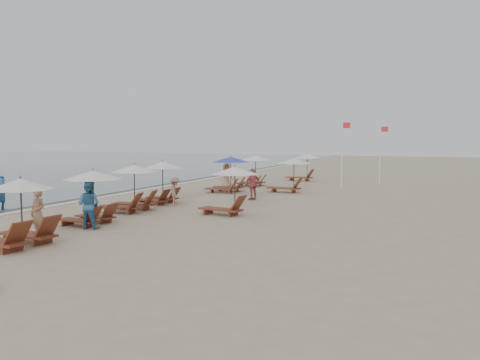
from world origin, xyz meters
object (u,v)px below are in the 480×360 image
at_px(lounger_station_1, 90,195).
at_px(lounger_station_4, 227,175).
at_px(inland_station_0, 228,187).
at_px(beachgoer_near, 38,213).
at_px(inland_station_2, 303,165).
at_px(beachgoer_mid_a, 89,205).
at_px(lounger_station_3, 159,182).
at_px(beachgoer_far_b, 226,176).
at_px(inland_station_1, 289,173).
at_px(lounger_station_0, 15,217).
at_px(flag_pole_near, 342,150).
at_px(lounger_station_5, 253,169).
at_px(beachgoer_far_a, 253,184).
at_px(beachgoer_mid_b, 175,192).
at_px(lounger_station_2, 129,190).

height_order(lounger_station_1, lounger_station_4, lounger_station_4).
xyz_separation_m(lounger_station_1, inland_station_0, (4.16, 4.48, 0.09)).
xyz_separation_m(inland_station_0, beachgoer_near, (-4.20, -7.19, -0.44)).
height_order(inland_station_2, beachgoer_mid_a, inland_station_2).
distance_m(lounger_station_3, beachgoer_near, 9.26).
xyz_separation_m(beachgoer_near, beachgoer_far_b, (-0.40, 16.94, 0.07)).
height_order(inland_station_1, beachgoer_mid_a, inland_station_1).
bearing_deg(lounger_station_1, lounger_station_0, -83.03).
height_order(lounger_station_4, inland_station_1, lounger_station_4).
height_order(inland_station_2, beachgoer_near, inland_station_2).
xyz_separation_m(inland_station_1, inland_station_2, (-1.42, 8.46, -0.00)).
xyz_separation_m(inland_station_2, flag_pole_near, (4.04, -4.29, 1.37)).
height_order(inland_station_0, beachgoer_mid_a, inland_station_0).
relative_size(beachgoer_near, beachgoer_mid_a, 0.92).
bearing_deg(beachgoer_near, lounger_station_4, 92.37).
distance_m(lounger_station_5, inland_station_0, 13.31).
height_order(lounger_station_1, beachgoer_far_a, lounger_station_1).
bearing_deg(inland_station_2, inland_station_0, -84.99).
xyz_separation_m(lounger_station_3, beachgoer_mid_a, (1.42, -7.25, -0.21)).
height_order(lounger_station_0, beachgoer_near, lounger_station_0).
bearing_deg(lounger_station_1, beachgoer_far_a, 71.67).
distance_m(beachgoer_near, beachgoer_far_b, 16.94).
distance_m(lounger_station_0, beachgoer_mid_b, 10.26).
bearing_deg(beachgoer_near, inland_station_1, 80.25).
xyz_separation_m(lounger_station_4, inland_station_0, (3.90, -8.38, 0.17)).
xyz_separation_m(lounger_station_0, inland_station_0, (3.65, 8.68, 0.34)).
bearing_deg(lounger_station_3, beachgoer_mid_a, -78.94).
relative_size(lounger_station_1, lounger_station_4, 0.92).
distance_m(lounger_station_0, beachgoer_near, 1.60).
bearing_deg(lounger_station_4, lounger_station_2, -95.59).
bearing_deg(beachgoer_far_b, lounger_station_2, -134.64).
height_order(beachgoer_mid_a, beachgoer_far_a, beachgoer_mid_a).
bearing_deg(inland_station_0, beachgoer_far_a, 99.51).
relative_size(lounger_station_0, beachgoer_near, 1.54).
bearing_deg(lounger_station_2, inland_station_0, 10.78).
bearing_deg(lounger_station_3, lounger_station_0, -82.77).
relative_size(lounger_station_0, inland_station_1, 0.95).
relative_size(lounger_station_1, beachgoer_mid_b, 1.72).
distance_m(inland_station_0, beachgoer_mid_b, 4.13).
relative_size(inland_station_2, beachgoer_mid_b, 1.90).
xyz_separation_m(beachgoer_mid_b, beachgoer_far_a, (2.88, 3.79, 0.16)).
height_order(inland_station_2, flag_pole_near, flag_pole_near).
distance_m(lounger_station_4, inland_station_0, 9.25).
relative_size(inland_station_0, beachgoer_far_b, 1.50).
distance_m(inland_station_0, beachgoer_far_b, 10.79).
bearing_deg(beachgoer_mid_a, lounger_station_4, -98.88).
distance_m(lounger_station_4, beachgoer_near, 15.58).
bearing_deg(beachgoer_mid_b, lounger_station_2, 124.90).
xyz_separation_m(lounger_station_1, flag_pole_near, (6.59, 18.55, 1.43)).
bearing_deg(flag_pole_near, inland_station_2, 133.28).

